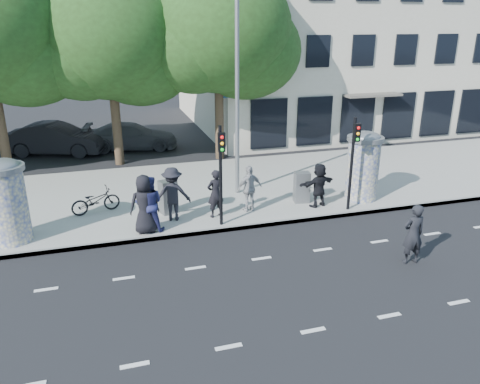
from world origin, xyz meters
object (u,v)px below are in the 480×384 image
object	(u,v)px
ped_a	(145,204)
car_mid	(56,139)
ad_column_left	(6,199)
ped_f	(319,185)
street_lamp	(238,75)
car_right	(131,136)
cabinet_right	(302,187)
traffic_pole_near	(221,166)
ped_b	(215,194)
cabinet_left	(168,197)
ped_d	(173,194)
ped_c	(149,204)
ped_e	(249,188)
traffic_pole_far	(353,155)
bicycle	(96,201)
man_road	(413,234)
ad_column_right	(363,164)

from	to	relation	value
ped_a	car_mid	xyz separation A→B (m)	(-3.45, 11.55, -0.29)
ad_column_left	ped_a	distance (m)	4.16
ped_f	car_mid	bearing A→B (deg)	-62.77
street_lamp	car_right	size ratio (longest dim) A/B	1.62
car_right	cabinet_right	bearing A→B (deg)	-143.09
traffic_pole_near	street_lamp	bearing A→B (deg)	63.77
ped_b	cabinet_left	xyz separation A→B (m)	(-1.54, 0.82, -0.25)
cabinet_left	street_lamp	bearing A→B (deg)	3.78
ped_d	car_mid	size ratio (longest dim) A/B	0.37
street_lamp	ped_f	bearing A→B (deg)	-41.57
cabinet_right	car_mid	size ratio (longest dim) A/B	0.23
ped_a	ped_f	bearing A→B (deg)	-177.53
ped_c	ped_e	world-z (taller)	ped_c
traffic_pole_near	ped_b	distance (m)	1.44
traffic_pole_far	cabinet_left	bearing A→B (deg)	165.95
ped_a	ped_b	distance (m)	2.57
street_lamp	bicycle	xyz separation A→B (m)	(-5.46, -0.49, -4.19)
car_right	bicycle	bearing A→B (deg)	177.21
ped_f	bicycle	distance (m)	8.12
cabinet_left	man_road	bearing A→B (deg)	-60.29
traffic_pole_far	ped_c	bearing A→B (deg)	178.10
traffic_pole_near	man_road	size ratio (longest dim) A/B	1.87
ped_f	car_mid	distance (m)	14.78
ped_c	ped_e	distance (m)	3.71
ad_column_right	car_mid	bearing A→B (deg)	137.48
street_lamp	ad_column_left	bearing A→B (deg)	-165.06
ped_f	cabinet_left	bearing A→B (deg)	-24.30
ped_c	man_road	xyz separation A→B (m)	(7.03, -4.09, -0.18)
ad_column_right	street_lamp	xyz separation A→B (m)	(-4.40, 1.93, 3.26)
ped_d	cabinet_left	distance (m)	0.75
ad_column_left	ped_e	world-z (taller)	ad_column_left
ad_column_right	cabinet_left	size ratio (longest dim) A/B	2.18
ad_column_right	traffic_pole_far	distance (m)	1.52
ad_column_right	traffic_pole_far	bearing A→B (deg)	-137.79
ad_column_left	ped_d	size ratio (longest dim) A/B	1.40
ped_a	cabinet_left	size ratio (longest dim) A/B	1.60
bicycle	ped_b	bearing A→B (deg)	-126.26
ad_column_right	ped_a	size ratio (longest dim) A/B	1.36
car_right	cabinet_left	bearing A→B (deg)	-167.90
ad_column_right	man_road	size ratio (longest dim) A/B	1.46
cabinet_right	car_mid	xyz separation A→B (m)	(-9.41, 10.47, 0.09)
ped_c	cabinet_left	world-z (taller)	ped_c
ped_b	bicycle	bearing A→B (deg)	-34.50
traffic_pole_near	ped_e	bearing A→B (deg)	36.78
cabinet_left	ped_e	bearing A→B (deg)	-31.63
ped_b	car_right	distance (m)	11.14
ad_column_left	cabinet_right	distance (m)	10.10
ped_d	car_mid	distance (m)	11.66
street_lamp	bicycle	size ratio (longest dim) A/B	4.62
ped_b	cabinet_right	bearing A→B (deg)	174.31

